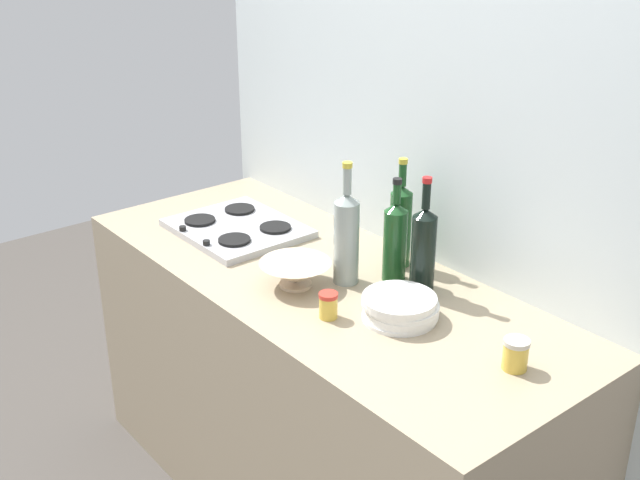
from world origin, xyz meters
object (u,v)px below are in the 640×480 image
(wine_bottle_leftmost, at_px, (400,224))
(condiment_jar_front, at_px, (328,305))
(plate_stack, at_px, (401,307))
(wine_bottle_rightmost, at_px, (346,236))
(wine_bottle_mid_right, at_px, (395,240))
(wine_bottle_mid_left, at_px, (423,250))
(stovetop_hob, at_px, (237,228))
(mixing_bowl, at_px, (295,273))
(condiment_jar_rear, at_px, (516,354))

(wine_bottle_leftmost, relative_size, condiment_jar_front, 4.66)
(plate_stack, xyz_separation_m, wine_bottle_rightmost, (-0.27, 0.03, 0.12))
(wine_bottle_mid_right, xyz_separation_m, wine_bottle_rightmost, (-0.08, -0.12, 0.02))
(plate_stack, distance_m, wine_bottle_mid_left, 0.20)
(stovetop_hob, xyz_separation_m, mixing_bowl, (0.46, -0.09, 0.03))
(mixing_bowl, xyz_separation_m, condiment_jar_front, (0.21, -0.05, -0.00))
(wine_bottle_mid_right, xyz_separation_m, condiment_jar_front, (0.06, -0.31, -0.09))
(wine_bottle_mid_left, relative_size, condiment_jar_front, 4.79)
(stovetop_hob, distance_m, plate_stack, 0.80)
(wine_bottle_rightmost, bearing_deg, wine_bottle_mid_left, 31.62)
(wine_bottle_mid_left, bearing_deg, wine_bottle_mid_right, 179.30)
(wine_bottle_rightmost, height_order, condiment_jar_rear, wine_bottle_rightmost)
(wine_bottle_leftmost, bearing_deg, wine_bottle_mid_left, -25.49)
(stovetop_hob, bearing_deg, condiment_jar_rear, 2.73)
(wine_bottle_leftmost, height_order, wine_bottle_mid_right, wine_bottle_leftmost)
(stovetop_hob, height_order, condiment_jar_front, condiment_jar_front)
(stovetop_hob, height_order, plate_stack, plate_stack)
(wine_bottle_rightmost, xyz_separation_m, condiment_jar_rear, (0.63, 0.01, -0.11))
(stovetop_hob, bearing_deg, condiment_jar_front, -11.84)
(wine_bottle_leftmost, relative_size, mixing_bowl, 1.62)
(stovetop_hob, bearing_deg, mixing_bowl, -11.52)
(mixing_bowl, height_order, condiment_jar_front, mixing_bowl)
(wine_bottle_rightmost, distance_m, mixing_bowl, 0.19)
(wine_bottle_mid_right, relative_size, condiment_jar_rear, 3.97)
(wine_bottle_leftmost, distance_m, condiment_jar_front, 0.43)
(stovetop_hob, distance_m, wine_bottle_mid_left, 0.76)
(wine_bottle_rightmost, bearing_deg, condiment_jar_front, -52.91)
(plate_stack, xyz_separation_m, wine_bottle_mid_right, (-0.19, 0.15, 0.10))
(wine_bottle_rightmost, relative_size, condiment_jar_rear, 4.64)
(wine_bottle_leftmost, distance_m, condiment_jar_rear, 0.65)
(mixing_bowl, distance_m, condiment_jar_rear, 0.72)
(condiment_jar_front, bearing_deg, stovetop_hob, 168.16)
(wine_bottle_mid_left, bearing_deg, plate_stack, -65.39)
(plate_stack, distance_m, wine_bottle_mid_right, 0.26)
(plate_stack, relative_size, condiment_jar_front, 2.84)
(wine_bottle_leftmost, distance_m, wine_bottle_mid_right, 0.11)
(wine_bottle_mid_right, bearing_deg, condiment_jar_rear, -11.47)
(mixing_bowl, bearing_deg, stovetop_hob, 168.48)
(stovetop_hob, relative_size, condiment_jar_front, 5.82)
(wine_bottle_leftmost, bearing_deg, condiment_jar_rear, -17.83)
(wine_bottle_mid_right, height_order, condiment_jar_front, wine_bottle_mid_right)
(wine_bottle_leftmost, bearing_deg, mixing_bowl, -104.34)
(plate_stack, relative_size, condiment_jar_rear, 2.62)
(plate_stack, relative_size, wine_bottle_mid_left, 0.59)
(wine_bottle_mid_right, height_order, mixing_bowl, wine_bottle_mid_right)
(wine_bottle_mid_left, height_order, wine_bottle_mid_right, wine_bottle_mid_left)
(plate_stack, height_order, wine_bottle_mid_left, wine_bottle_mid_left)
(mixing_bowl, height_order, condiment_jar_rear, condiment_jar_rear)
(wine_bottle_mid_left, relative_size, wine_bottle_rightmost, 0.95)
(wine_bottle_mid_right, xyz_separation_m, condiment_jar_rear, (0.55, -0.11, -0.09))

